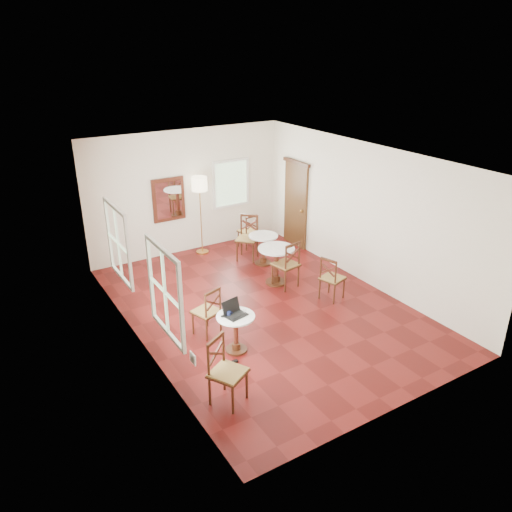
{
  "coord_description": "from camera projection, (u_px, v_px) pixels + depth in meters",
  "views": [
    {
      "loc": [
        -4.67,
        -7.31,
        4.9
      ],
      "look_at": [
        0.0,
        0.3,
        1.0
      ],
      "focal_mm": 34.96,
      "sensor_mm": 36.0,
      "label": 1
    }
  ],
  "objects": [
    {
      "name": "cafe_table_back",
      "position": [
        263.0,
        246.0,
        11.65
      ],
      "size": [
        0.69,
        0.69,
        0.72
      ],
      "color": "#412010",
      "rests_on": "ground"
    },
    {
      "name": "chair_near_a",
      "position": [
        207.0,
        311.0,
        8.83
      ],
      "size": [
        0.54,
        0.54,
        0.93
      ],
      "rotation": [
        0.0,
        0.0,
        3.46
      ],
      "color": "#412010",
      "rests_on": "ground"
    },
    {
      "name": "cafe_table_mid",
      "position": [
        276.0,
        261.0,
        10.69
      ],
      "size": [
        0.79,
        0.79,
        0.83
      ],
      "color": "#412010",
      "rests_on": "ground"
    },
    {
      "name": "chair_back_a",
      "position": [
        248.0,
        231.0,
        12.59
      ],
      "size": [
        0.46,
        0.46,
        0.89
      ],
      "rotation": [
        0.0,
        0.0,
        3.26
      ],
      "color": "#412010",
      "rests_on": "ground"
    },
    {
      "name": "chair_mid_b",
      "position": [
        332.0,
        278.0,
        10.05
      ],
      "size": [
        0.54,
        0.54,
        0.94
      ],
      "rotation": [
        0.0,
        0.0,
        1.87
      ],
      "color": "#412010",
      "rests_on": "ground"
    },
    {
      "name": "chair_mid_a",
      "position": [
        287.0,
        264.0,
        10.53
      ],
      "size": [
        0.56,
        0.56,
        1.05
      ],
      "rotation": [
        0.0,
        0.0,
        3.32
      ],
      "color": "#412010",
      "rests_on": "ground"
    },
    {
      "name": "floor_lamp",
      "position": [
        200.0,
        189.0,
        11.8
      ],
      "size": [
        0.37,
        0.37,
        1.93
      ],
      "color": "#BF8C3F",
      "rests_on": "ground"
    },
    {
      "name": "laptop",
      "position": [
        234.0,
        311.0,
        8.26
      ],
      "size": [
        0.4,
        0.36,
        0.25
      ],
      "rotation": [
        0.0,
        0.0,
        0.21
      ],
      "color": "black",
      "rests_on": "cafe_table_near"
    },
    {
      "name": "ground",
      "position": [
        264.0,
        307.0,
        9.91
      ],
      "size": [
        7.0,
        7.0,
        0.0
      ],
      "primitive_type": "plane",
      "color": "#5E1110",
      "rests_on": "ground"
    },
    {
      "name": "navy_mug",
      "position": [
        229.0,
        314.0,
        8.24
      ],
      "size": [
        0.1,
        0.07,
        0.08
      ],
      "color": "#101536",
      "rests_on": "cafe_table_near"
    },
    {
      "name": "power_adapter",
      "position": [
        235.0,
        362.0,
        8.2
      ],
      "size": [
        0.1,
        0.06,
        0.04
      ],
      "primitive_type": "cube",
      "color": "black",
      "rests_on": "ground"
    },
    {
      "name": "room_shell",
      "position": [
        254.0,
        214.0,
        9.34
      ],
      "size": [
        5.02,
        7.02,
        3.01
      ],
      "color": "white",
      "rests_on": "ground"
    },
    {
      "name": "chair_near_b",
      "position": [
        226.0,
        372.0,
        7.14
      ],
      "size": [
        0.65,
        0.65,
        1.04
      ],
      "rotation": [
        0.0,
        0.0,
        0.51
      ],
      "color": "#412010",
      "rests_on": "ground"
    },
    {
      "name": "mouse",
      "position": [
        223.0,
        316.0,
        8.21
      ],
      "size": [
        0.11,
        0.09,
        0.04
      ],
      "primitive_type": "ellipsoid",
      "rotation": [
        0.0,
        0.0,
        -0.33
      ],
      "color": "black",
      "rests_on": "cafe_table_near"
    },
    {
      "name": "water_glass",
      "position": [
        245.0,
        312.0,
        8.28
      ],
      "size": [
        0.05,
        0.05,
        0.09
      ],
      "primitive_type": "cylinder",
      "color": "white",
      "rests_on": "cafe_table_near"
    },
    {
      "name": "chair_back_b",
      "position": [
        248.0,
        238.0,
        11.91
      ],
      "size": [
        0.7,
        0.7,
        1.07
      ],
      "rotation": [
        0.0,
        0.0,
        -0.79
      ],
      "color": "#412010",
      "rests_on": "ground"
    },
    {
      "name": "cafe_table_near",
      "position": [
        236.0,
        329.0,
        8.36
      ],
      "size": [
        0.65,
        0.65,
        0.69
      ],
      "color": "#412010",
      "rests_on": "ground"
    }
  ]
}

